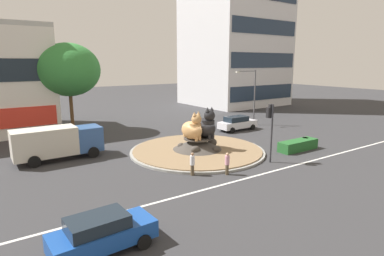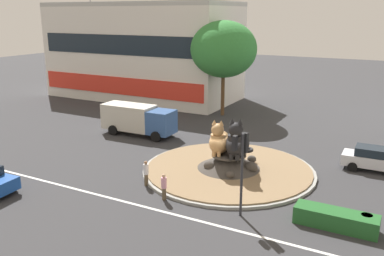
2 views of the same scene
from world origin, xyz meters
name	(u,v)px [view 1 (image 1 of 2)]	position (x,y,z in m)	size (l,w,h in m)	color
ground_plane	(197,152)	(0.00, 0.00, 0.00)	(160.00, 160.00, 0.00)	#333335
lane_centreline	(256,176)	(0.00, -7.19, 0.00)	(112.00, 0.20, 0.01)	silver
roundabout_island	(197,148)	(0.01, 0.00, 0.36)	(11.72, 11.72, 1.27)	gray
cat_statue_calico	(193,129)	(-0.63, -0.21, 2.17)	(1.69, 2.67, 2.46)	tan
cat_statue_black	(205,126)	(0.68, -0.22, 2.27)	(1.84, 2.93, 2.74)	black
traffic_light_mast	(271,120)	(3.04, -5.50, 3.36)	(0.74, 0.50, 4.57)	#2D2D33
office_tower	(235,15)	(24.40, 23.57, 16.12)	(16.03, 15.29, 32.23)	silver
clipped_hedge_strip	(298,145)	(7.83, -4.52, 0.45)	(4.08, 1.20, 0.90)	#235B28
broadleaf_tree_behind_island	(68,70)	(-7.07, 14.71, 6.92)	(6.81, 6.81, 9.82)	brown
streetlight_arm	(252,93)	(12.56, 6.35, 4.04)	(2.67, 0.78, 6.79)	#4C4C51
pedestrian_white_shirt	(192,163)	(-3.60, -4.66, 0.86)	(0.33, 0.33, 1.63)	brown
pedestrian_pink_shirt	(227,163)	(-1.52, -5.89, 0.85)	(0.32, 0.32, 1.60)	brown
sedan_on_far_lane	(102,233)	(-11.71, -10.15, 0.84)	(4.36, 2.14, 1.62)	#19479E
hatchback_near_shophouse	(237,123)	(8.97, 4.91, 0.85)	(4.78, 2.00, 1.64)	silver
delivery_box_truck	(58,142)	(-10.61, 4.35, 1.49)	(6.78, 2.56, 2.66)	#335693
litter_bin	(305,142)	(9.22, -4.23, 0.45)	(0.56, 0.56, 0.90)	#2D4233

